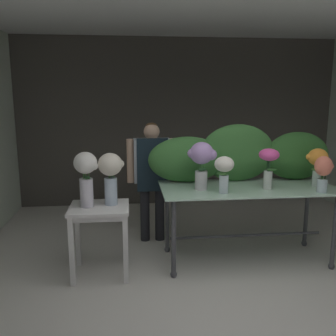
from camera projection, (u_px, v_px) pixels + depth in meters
ground_plane at (198, 244)px, 4.75m from camera, size 8.59×8.59×0.00m
wall_back at (178, 123)px, 6.39m from camera, size 5.49×0.12×2.80m
ceiling_slab at (202, 5)px, 4.20m from camera, size 5.61×4.03×0.12m
display_table_glass at (248, 199)px, 4.16m from camera, size 1.95×0.85×0.87m
side_table_white at (100, 217)px, 3.85m from camera, size 0.61×0.54×0.75m
florist at (152, 169)px, 4.71m from camera, size 0.63×0.24×1.53m
foliage_backdrop at (242, 156)px, 4.38m from camera, size 2.17×0.31×0.67m
vase_ivory_peonies at (224, 170)px, 3.83m from camera, size 0.20×0.20×0.39m
vase_sunset_dahlias at (318, 161)px, 4.11m from camera, size 0.26×0.22×0.43m
vase_lilac_snapdragons at (202, 160)px, 3.96m from camera, size 0.31×0.25×0.52m
vase_coral_hydrangea at (323, 171)px, 3.87m from camera, size 0.20×0.18×0.38m
vase_fuchsia_lilies at (269, 162)px, 3.99m from camera, size 0.22×0.22×0.44m
vase_white_roses_tall at (86, 175)px, 3.75m from camera, size 0.24×0.23×0.57m
vase_cream_lisianthus_tall at (110, 173)px, 3.83m from camera, size 0.27×0.25×0.54m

